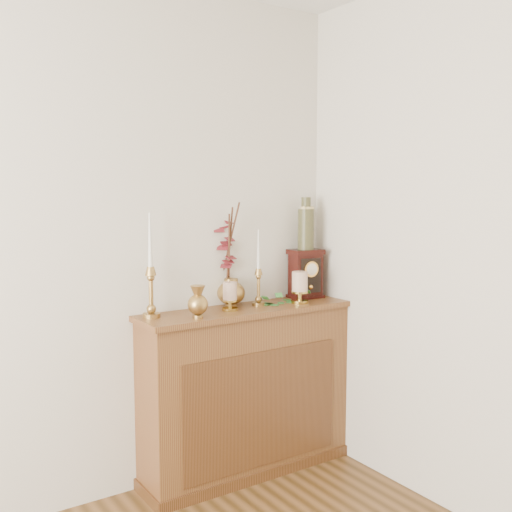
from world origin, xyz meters
TOP-DOWN VIEW (x-y plane):
  - room_walls at (0.00, 0.00)m, footprint 4.08×4.58m
  - console_shelf at (1.40, 2.10)m, footprint 1.24×0.34m
  - candlestick_left at (0.86, 2.15)m, footprint 0.09×0.09m
  - candlestick_center at (1.49, 2.12)m, footprint 0.07×0.07m
  - bud_vase at (1.04, 2.00)m, footprint 0.10×0.10m
  - ginger_jar at (1.35, 2.23)m, footprint 0.23×0.25m
  - pillar_candle_left at (1.28, 2.08)m, footprint 0.08×0.08m
  - pillar_candle_right at (1.72, 2.04)m, footprint 0.10×0.10m
  - ivy_garland at (1.61, 2.07)m, footprint 0.34×0.19m
  - mantel_clock at (1.85, 2.16)m, footprint 0.21×0.16m
  - ceramic_vase at (1.85, 2.16)m, footprint 0.10×0.10m

SIDE VIEW (x-z plane):
  - console_shelf at x=1.40m, z-range -0.03..0.90m
  - ivy_garland at x=1.61m, z-range 0.91..0.98m
  - bud_vase at x=1.04m, z-range 0.93..1.09m
  - pillar_candle_left at x=1.28m, z-range 0.93..1.10m
  - pillar_candle_right at x=1.72m, z-range 0.93..1.13m
  - candlestick_center at x=1.49m, z-range 0.86..1.28m
  - mantel_clock at x=1.85m, z-range 0.93..1.22m
  - candlestick_left at x=0.86m, z-range 0.84..1.36m
  - ginger_jar at x=1.35m, z-range 0.90..1.47m
  - ceramic_vase at x=1.85m, z-range 1.20..1.51m
  - room_walls at x=0.00m, z-range 0.36..3.00m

